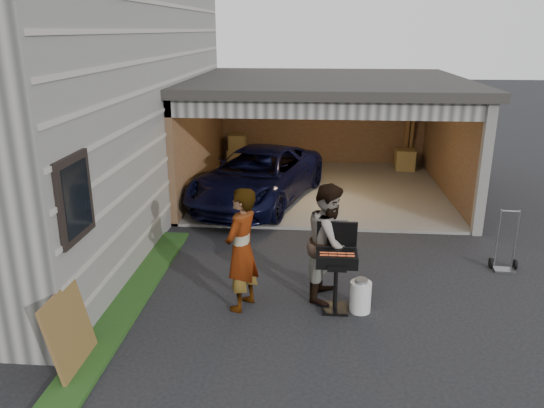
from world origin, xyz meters
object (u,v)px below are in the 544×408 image
at_px(woman, 241,250).
at_px(man, 329,242).
at_px(minivan, 258,178).
at_px(propane_tank, 360,297).
at_px(plywood_panel, 70,331).
at_px(bbq_grill, 337,261).
at_px(hand_truck, 504,258).

height_order(woman, man, woman).
distance_m(minivan, propane_tank, 5.43).
bearing_deg(propane_tank, woman, -179.39).
bearing_deg(plywood_panel, bbq_grill, 27.73).
relative_size(propane_tank, plywood_panel, 0.46).
xyz_separation_m(man, hand_truck, (3.10, 1.21, -0.71)).
relative_size(woman, plywood_panel, 1.82).
distance_m(plywood_panel, hand_truck, 7.16).
bearing_deg(woman, plywood_panel, -26.41).
xyz_separation_m(minivan, bbq_grill, (1.71, -4.97, 0.16)).
bearing_deg(hand_truck, woman, -155.40).
bearing_deg(woman, hand_truck, 133.00).
bearing_deg(propane_tank, hand_truck, 32.42).
bearing_deg(man, bbq_grill, -155.69).
height_order(bbq_grill, plywood_panel, bbq_grill).
relative_size(minivan, woman, 2.42).
distance_m(woman, propane_tank, 1.91).
distance_m(minivan, woman, 5.03).
xyz_separation_m(bbq_grill, propane_tank, (0.37, -0.03, -0.55)).
xyz_separation_m(man, plywood_panel, (-3.20, -2.16, -0.41)).
height_order(plywood_panel, hand_truck, hand_truck).
xyz_separation_m(propane_tank, hand_truck, (2.63, 1.67, -0.03)).
bearing_deg(bbq_grill, hand_truck, 28.62).
bearing_deg(plywood_panel, man, 34.04).
xyz_separation_m(bbq_grill, plywood_panel, (-3.30, -1.73, -0.28)).
bearing_deg(plywood_panel, propane_tank, 24.88).
distance_m(bbq_grill, propane_tank, 0.67).
bearing_deg(man, propane_tank, -122.86).
bearing_deg(propane_tank, minivan, 112.60).
relative_size(bbq_grill, propane_tank, 2.81).
relative_size(plywood_panel, hand_truck, 0.95).
bearing_deg(bbq_grill, plywood_panel, -152.27).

